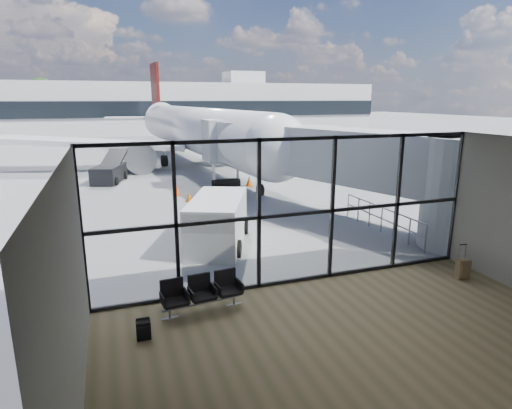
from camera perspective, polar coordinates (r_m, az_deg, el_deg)
ground at (r=51.84m, az=-13.47°, el=7.42°), size 220.00×220.00×0.00m
lounge_shell at (r=8.81m, az=18.62°, el=-6.10°), size 12.02×8.01×4.51m
glass_curtain_wall at (r=12.86m, az=5.42°, el=-1.05°), size 12.10×0.12×4.50m
jet_bridge at (r=21.14m, az=9.61°, el=6.14°), size 8.00×16.50×4.33m
apron_railing at (r=18.94m, az=16.40°, el=-1.44°), size 0.06×5.46×1.11m
far_terminal at (r=73.40m, az=-16.01°, el=12.38°), size 80.00×12.20×11.00m
tree_4 at (r=84.75m, az=-30.70°, el=11.85°), size 5.61×5.61×8.07m
tree_5 at (r=83.85m, az=-26.65°, el=12.74°), size 6.27×6.27×9.03m
seating_row at (r=11.79m, az=-7.34°, el=-11.37°), size 2.20×0.81×0.97m
backpack at (r=10.87m, az=-14.77°, el=-15.87°), size 0.34×0.31×0.50m
suitcase at (r=15.16m, az=25.88°, el=-7.69°), size 0.43×0.34×1.10m
airliner at (r=38.25m, az=-8.41°, el=9.87°), size 32.26×37.44×9.64m
service_van at (r=16.55m, az=-5.22°, el=-2.26°), size 3.40×4.68×1.87m
belt_loader at (r=30.92m, az=-18.97°, el=4.09°), size 2.73×4.57×2.00m
traffic_cone_a at (r=23.90m, az=-8.89°, el=0.99°), size 0.40×0.40×0.57m
traffic_cone_b at (r=25.61m, az=-10.56°, el=1.87°), size 0.45×0.45×0.64m
traffic_cone_c at (r=27.92m, az=-0.90°, el=3.13°), size 0.47×0.47×0.67m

